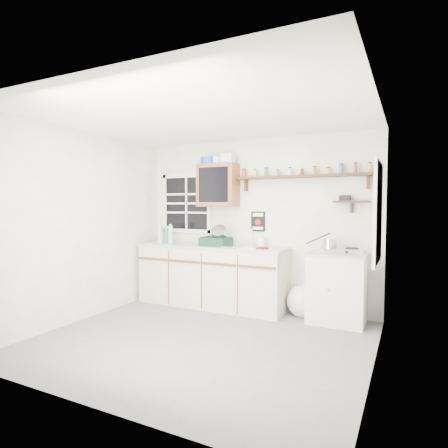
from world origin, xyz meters
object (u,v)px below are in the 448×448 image
(spice_shelf, at_px, (302,176))
(dish_rack, at_px, (217,239))
(right_cabinet, at_px, (337,288))
(hotplate, at_px, (341,250))
(upper_cabinet, at_px, (218,185))
(main_cabinet, at_px, (211,276))

(spice_shelf, distance_m, dish_rack, 1.53)
(right_cabinet, distance_m, hotplate, 0.49)
(right_cabinet, bearing_deg, dish_rack, -177.74)
(spice_shelf, bearing_deg, right_cabinet, -19.86)
(upper_cabinet, distance_m, dish_rack, 0.83)
(right_cabinet, relative_size, spice_shelf, 0.48)
(spice_shelf, bearing_deg, main_cabinet, -170.80)
(main_cabinet, xyz_separation_m, hotplate, (1.88, 0.01, 0.48))
(right_cabinet, xyz_separation_m, spice_shelf, (-0.52, 0.19, 1.47))
(dish_rack, bearing_deg, right_cabinet, 6.21)
(main_cabinet, height_order, spice_shelf, spice_shelf)
(right_cabinet, xyz_separation_m, dish_rack, (-1.72, -0.07, 0.56))
(right_cabinet, height_order, upper_cabinet, upper_cabinet)
(right_cabinet, relative_size, dish_rack, 2.07)
(main_cabinet, relative_size, hotplate, 4.04)
(main_cabinet, height_order, dish_rack, dish_rack)
(dish_rack, xyz_separation_m, hotplate, (1.76, 0.05, -0.08))
(upper_cabinet, relative_size, hotplate, 1.14)
(main_cabinet, bearing_deg, right_cabinet, 0.79)
(main_cabinet, relative_size, upper_cabinet, 3.55)
(main_cabinet, relative_size, dish_rack, 5.26)
(dish_rack, height_order, hotplate, dish_rack)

